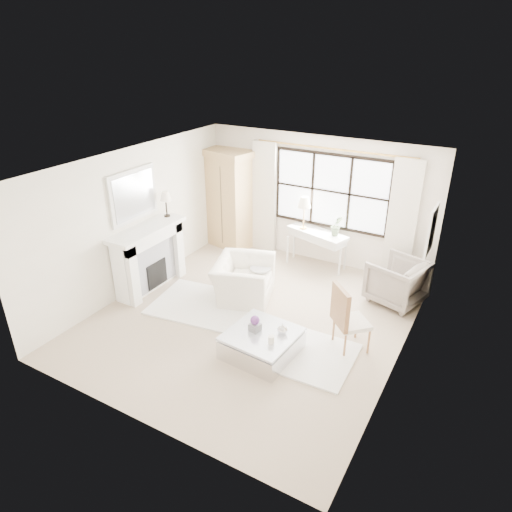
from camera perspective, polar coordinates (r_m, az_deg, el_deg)
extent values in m
plane|color=#BDA68C|center=(8.04, -0.61, -7.76)|extent=(5.50, 5.50, 0.00)
plane|color=silver|center=(6.93, -0.71, 11.20)|extent=(5.50, 5.50, 0.00)
plane|color=white|center=(9.69, 7.62, 6.93)|extent=(5.00, 0.00, 5.00)
plane|color=white|center=(5.50, -15.44, -9.51)|extent=(5.00, 0.00, 5.00)
plane|color=white|center=(8.82, -14.88, 4.34)|extent=(0.00, 5.50, 5.50)
plane|color=silver|center=(6.62, 18.42, -3.53)|extent=(0.00, 5.50, 5.50)
cube|color=white|center=(9.49, 9.34, 8.00)|extent=(2.40, 0.02, 1.50)
cylinder|color=#AF823C|center=(9.22, 9.59, 13.06)|extent=(3.30, 0.04, 0.04)
cube|color=silver|center=(10.13, 1.04, 7.29)|extent=(0.55, 0.10, 2.47)
cube|color=silver|center=(9.16, 17.77, 4.01)|extent=(0.55, 0.10, 2.47)
cube|color=white|center=(8.98, -13.37, -0.40)|extent=(0.34, 1.50, 1.18)
cube|color=#AFAFB6|center=(8.90, -12.51, -0.98)|extent=(0.03, 1.22, 0.97)
cube|color=black|center=(8.98, -12.34, -2.19)|extent=(0.06, 0.52, 0.50)
cube|color=white|center=(8.70, -13.59, 3.27)|extent=(0.58, 1.66, 0.08)
cube|color=silver|center=(8.64, -15.10, 7.33)|extent=(0.05, 1.15, 0.95)
cube|color=#B7BBC3|center=(8.62, -14.96, 7.31)|extent=(0.02, 1.00, 0.80)
cube|color=silver|center=(8.08, 21.09, 2.99)|extent=(0.04, 0.62, 0.82)
cube|color=beige|center=(8.08, 20.95, 3.02)|extent=(0.01, 0.52, 0.72)
cylinder|color=black|center=(9.13, -11.05, 4.97)|extent=(0.12, 0.12, 0.03)
cylinder|color=black|center=(9.07, -11.14, 5.94)|extent=(0.03, 0.03, 0.30)
cone|color=beige|center=(8.99, -11.27, 7.38)|extent=(0.22, 0.22, 0.18)
cube|color=tan|center=(10.43, -3.41, 6.73)|extent=(1.10, 0.79, 2.10)
cube|color=tan|center=(10.12, -3.58, 12.74)|extent=(1.24, 0.92, 0.14)
cube|color=silver|center=(9.58, 7.63, 2.41)|extent=(1.30, 0.74, 0.14)
cube|color=silver|center=(9.55, 7.66, 2.91)|extent=(1.37, 0.79, 0.06)
cylinder|color=#AC7E3B|center=(9.65, 5.92, 3.55)|extent=(0.14, 0.14, 0.03)
cylinder|color=#AC7E3B|center=(9.56, 5.99, 4.90)|extent=(0.02, 0.02, 0.46)
cone|color=#FFF1D0|center=(9.45, 6.08, 6.72)|extent=(0.28, 0.28, 0.22)
imported|color=#546946|center=(9.32, 10.05, 3.77)|extent=(0.30, 0.28, 0.43)
cylinder|color=white|center=(8.85, 0.58, -4.25)|extent=(0.26, 0.26, 0.03)
cylinder|color=white|center=(8.73, 0.59, -2.92)|extent=(0.06, 0.06, 0.44)
cylinder|color=silver|center=(8.62, 0.59, -1.52)|extent=(0.40, 0.40, 0.03)
cube|color=white|center=(8.42, -6.25, -6.13)|extent=(2.07, 1.60, 0.03)
cube|color=white|center=(7.28, 5.41, -11.83)|extent=(1.71, 1.30, 0.03)
imported|color=white|center=(8.47, -1.59, -2.98)|extent=(1.30, 1.40, 0.75)
imported|color=gray|center=(8.71, 17.19, -3.04)|extent=(1.13, 1.11, 0.83)
cube|color=beige|center=(7.26, 11.93, -8.15)|extent=(0.66, 0.66, 0.07)
cube|color=#9B6B41|center=(6.99, 10.47, -6.29)|extent=(0.37, 0.37, 0.60)
cube|color=silver|center=(7.15, 0.73, -11.05)|extent=(1.08, 1.08, 0.32)
cube|color=silver|center=(7.03, 0.74, -9.74)|extent=(1.08, 1.08, 0.04)
cube|color=slate|center=(7.04, -0.13, -8.89)|extent=(0.17, 0.17, 0.12)
sphere|color=#67327D|center=(6.97, -0.13, -8.02)|extent=(0.14, 0.14, 0.14)
cylinder|color=white|center=(6.78, 1.91, -10.41)|extent=(0.09, 0.09, 0.12)
imported|color=silver|center=(6.98, 3.31, -9.05)|extent=(0.18, 0.18, 0.17)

